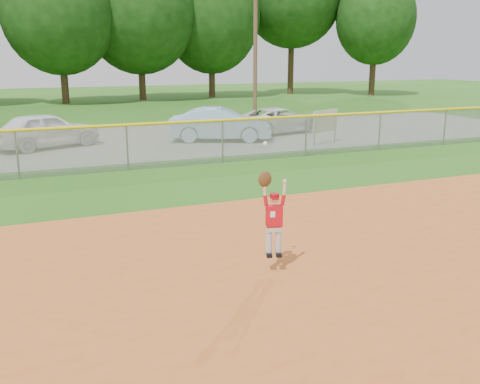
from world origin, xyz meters
The scene contains 10 objects.
ground centered at (0.00, 0.00, 0.00)m, with size 120.00×120.00×0.00m, color #265814.
parking_strip centered at (0.00, 16.00, 0.01)m, with size 44.00×10.00×0.03m, color gray.
car_white_a centered at (-2.18, 15.57, 0.75)m, with size 1.70×4.23×1.44m, color white.
car_blue centered at (4.99, 14.54, 0.76)m, with size 1.54×4.40×1.45m, color #8AB6CE.
car_white_b centered at (8.47, 15.78, 0.64)m, with size 2.03×4.39×1.22m, color silver.
sponsor_sign centered at (8.76, 12.06, 0.96)m, with size 1.53×0.67×1.46m.
outfield_fence centered at (0.00, 10.00, 0.88)m, with size 40.06×0.10×1.55m.
power_lines centered at (1.00, 22.00, 4.68)m, with size 19.40×0.24×9.00m.
tree_line centered at (0.96, 37.90, 7.53)m, with size 62.37×13.00×14.43m.
ballplayer centered at (0.60, 0.48, 1.06)m, with size 0.50×0.29×2.00m.
Camera 1 is at (-3.28, -7.32, 3.68)m, focal length 40.00 mm.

